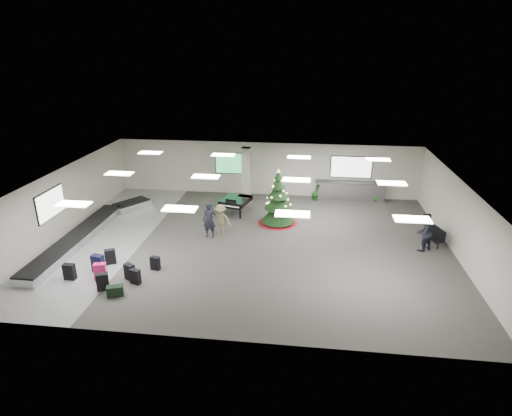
# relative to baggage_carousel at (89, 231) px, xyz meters

# --- Properties ---
(ground) EXTENTS (18.00, 18.00, 0.00)m
(ground) POSITION_rel_baggage_carousel_xyz_m (7.84, 0.08, -0.21)
(ground) COLOR #3A3735
(ground) RESTS_ON ground
(room_envelope) EXTENTS (18.02, 14.02, 3.21)m
(room_envelope) POSITION_rel_baggage_carousel_xyz_m (7.46, 0.75, 2.12)
(room_envelope) COLOR #B1ADA2
(room_envelope) RESTS_ON ground
(baggage_carousel) EXTENTS (2.28, 9.71, 0.43)m
(baggage_carousel) POSITION_rel_baggage_carousel_xyz_m (0.00, 0.00, 0.00)
(baggage_carousel) COLOR silver
(baggage_carousel) RESTS_ON ground
(service_counter) EXTENTS (4.05, 0.65, 1.08)m
(service_counter) POSITION_rel_baggage_carousel_xyz_m (12.84, 6.73, 0.33)
(service_counter) COLOR silver
(service_counter) RESTS_ON ground
(suitcase_0) EXTENTS (0.50, 0.40, 0.70)m
(suitcase_0) POSITION_rel_baggage_carousel_xyz_m (2.89, -4.58, 0.13)
(suitcase_0) COLOR black
(suitcase_0) RESTS_ON ground
(suitcase_1) EXTENTS (0.49, 0.41, 0.69)m
(suitcase_1) POSITION_rel_baggage_carousel_xyz_m (3.60, -3.74, 0.12)
(suitcase_1) COLOR black
(suitcase_1) RESTS_ON ground
(pink_suitcase) EXTENTS (0.50, 0.36, 0.73)m
(pink_suitcase) POSITION_rel_baggage_carousel_xyz_m (2.48, -3.90, 0.14)
(pink_suitcase) COLOR #DE1D69
(pink_suitcase) RESTS_ON ground
(suitcase_3) EXTENTS (0.41, 0.27, 0.59)m
(suitcase_3) POSITION_rel_baggage_carousel_xyz_m (4.30, -2.84, 0.07)
(suitcase_3) COLOR black
(suitcase_3) RESTS_ON ground
(navy_suitcase) EXTENTS (0.51, 0.35, 0.74)m
(navy_suitcase) POSITION_rel_baggage_carousel_xyz_m (2.07, -3.27, 0.15)
(navy_suitcase) COLOR black
(navy_suitcase) RESTS_ON ground
(suitcase_5) EXTENTS (0.44, 0.25, 0.68)m
(suitcase_5) POSITION_rel_baggage_carousel_xyz_m (1.26, -4.00, 0.12)
(suitcase_5) COLOR black
(suitcase_5) RESTS_ON ground
(green_duffel) EXTENTS (0.65, 0.48, 0.41)m
(green_duffel) POSITION_rel_baggage_carousel_xyz_m (3.51, -4.91, -0.02)
(green_duffel) COLOR black
(green_duffel) RESTS_ON ground
(suitcase_7) EXTENTS (0.46, 0.34, 0.62)m
(suitcase_7) POSITION_rel_baggage_carousel_xyz_m (3.91, -3.99, 0.08)
(suitcase_7) COLOR black
(suitcase_7) RESTS_ON ground
(suitcase_8) EXTENTS (0.50, 0.42, 0.67)m
(suitcase_8) POSITION_rel_baggage_carousel_xyz_m (2.28, -2.59, 0.11)
(suitcase_8) COLOR black
(suitcase_8) RESTS_ON ground
(christmas_tree) EXTENTS (2.03, 2.03, 2.90)m
(christmas_tree) POSITION_rel_baggage_carousel_xyz_m (8.89, 2.65, 0.78)
(christmas_tree) COLOR maroon
(christmas_tree) RESTS_ON ground
(grand_piano) EXTENTS (1.70, 2.01, 0.99)m
(grand_piano) POSITION_rel_baggage_carousel_xyz_m (6.50, 3.68, 0.50)
(grand_piano) COLOR black
(grand_piano) RESTS_ON ground
(bench) EXTENTS (0.84, 1.45, 0.87)m
(bench) POSITION_rel_baggage_carousel_xyz_m (16.17, 1.00, 0.28)
(bench) COLOR black
(bench) RESTS_ON ground
(traveler_a) EXTENTS (0.65, 0.44, 1.73)m
(traveler_a) POSITION_rel_baggage_carousel_xyz_m (5.82, 0.52, 0.65)
(traveler_a) COLOR black
(traveler_a) RESTS_ON ground
(traveler_b) EXTENTS (1.00, 0.59, 1.52)m
(traveler_b) POSITION_rel_baggage_carousel_xyz_m (6.27, 0.91, 0.55)
(traveler_b) COLOR #98855D
(traveler_b) RESTS_ON ground
(traveler_bench) EXTENTS (1.08, 1.03, 1.76)m
(traveler_bench) POSITION_rel_baggage_carousel_xyz_m (15.52, 0.31, 0.67)
(traveler_bench) COLOR black
(traveler_bench) RESTS_ON ground
(potted_plant_left) EXTENTS (0.62, 0.57, 0.92)m
(potted_plant_left) POSITION_rel_baggage_carousel_xyz_m (10.86, 6.38, 0.25)
(potted_plant_left) COLOR #144017
(potted_plant_left) RESTS_ON ground
(potted_plant_right) EXTENTS (0.58, 0.58, 0.77)m
(potted_plant_right) POSITION_rel_baggage_carousel_xyz_m (14.33, 6.58, 0.17)
(potted_plant_right) COLOR #144017
(potted_plant_right) RESTS_ON ground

